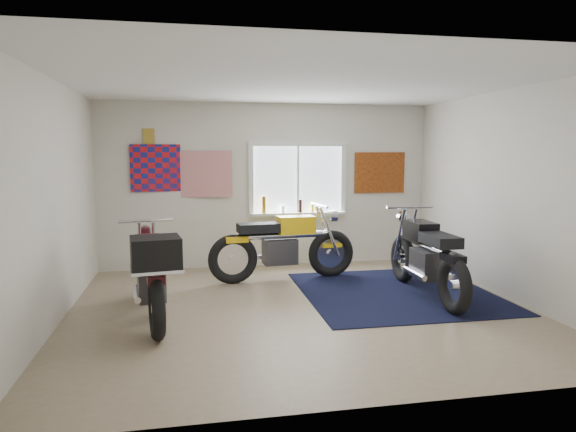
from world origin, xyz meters
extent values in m
plane|color=#9E896B|center=(0.00, 0.00, 0.00)|extent=(5.50, 5.50, 0.00)
plane|color=white|center=(0.00, 0.00, 2.70)|extent=(5.50, 5.50, 0.00)
plane|color=silver|center=(0.00, 2.50, 1.35)|extent=(5.50, 0.00, 5.50)
plane|color=silver|center=(0.00, -2.50, 1.35)|extent=(5.50, 0.00, 5.50)
plane|color=silver|center=(-2.75, 0.00, 1.35)|extent=(0.00, 5.00, 5.00)
plane|color=silver|center=(2.75, 0.00, 1.35)|extent=(0.00, 5.00, 5.00)
cube|color=black|center=(1.44, 0.45, 0.01)|extent=(2.52, 2.62, 0.01)
cube|color=white|center=(0.50, 2.48, 1.45)|extent=(1.50, 0.02, 1.10)
cube|color=white|center=(0.50, 2.47, 2.04)|extent=(1.66, 0.06, 0.08)
cube|color=white|center=(0.50, 2.47, 0.86)|extent=(1.66, 0.06, 0.08)
cube|color=white|center=(-0.29, 2.47, 1.45)|extent=(0.08, 0.06, 1.10)
cube|color=white|center=(1.29, 2.47, 1.45)|extent=(0.08, 0.06, 1.10)
cube|color=white|center=(0.50, 2.47, 1.45)|extent=(0.04, 0.06, 1.10)
cube|color=white|center=(0.50, 2.41, 0.88)|extent=(1.60, 0.16, 0.04)
cylinder|color=#8B5C14|center=(-0.09, 2.40, 1.04)|extent=(0.07, 0.07, 0.28)
cylinder|color=white|center=(0.23, 2.40, 0.96)|extent=(0.06, 0.06, 0.12)
cylinder|color=black|center=(0.53, 2.40, 1.01)|extent=(0.06, 0.06, 0.22)
cylinder|color=yellow|center=(0.74, 2.40, 0.97)|extent=(0.05, 0.05, 0.14)
plane|color=red|center=(-1.70, 2.48, 1.65)|extent=(1.00, 0.07, 1.00)
plane|color=red|center=(-1.05, 2.46, 1.55)|extent=(0.90, 0.09, 0.90)
cube|color=#A6852F|center=(-1.90, 2.48, 2.15)|extent=(0.18, 0.02, 0.24)
cube|color=#A54C14|center=(1.95, 2.48, 1.55)|extent=(0.90, 0.03, 0.70)
torus|color=black|center=(0.82, 1.52, 0.36)|extent=(0.74, 0.21, 0.73)
torus|color=black|center=(-0.69, 1.36, 0.36)|extent=(0.74, 0.21, 0.73)
cylinder|color=silver|center=(0.82, 1.52, 0.36)|extent=(0.13, 0.12, 0.12)
cylinder|color=silver|center=(-0.69, 1.36, 0.36)|extent=(0.13, 0.12, 0.12)
cylinder|color=silver|center=(0.06, 1.44, 0.67)|extent=(1.37, 0.23, 0.10)
cube|color=#333336|center=(0.01, 1.44, 0.43)|extent=(0.52, 0.35, 0.37)
cylinder|color=silver|center=(-0.01, 1.61, 0.33)|extent=(0.60, 0.14, 0.08)
cube|color=yellow|center=(0.26, 1.46, 0.83)|extent=(0.57, 0.34, 0.26)
cube|color=black|center=(-0.32, 1.40, 0.80)|extent=(0.62, 0.36, 0.13)
cube|color=yellow|center=(-0.64, 1.37, 0.65)|extent=(0.34, 0.21, 0.09)
cube|color=yellow|center=(0.82, 1.52, 0.49)|extent=(0.32, 0.18, 0.05)
cylinder|color=silver|center=(0.63, 1.50, 1.11)|extent=(0.11, 0.67, 0.04)
cylinder|color=silver|center=(0.84, 1.52, 0.93)|extent=(0.13, 0.18, 0.17)
torus|color=black|center=(1.77, 1.00, 0.34)|extent=(0.16, 0.70, 0.70)
torus|color=black|center=(1.73, -0.55, 0.34)|extent=(0.16, 0.70, 0.70)
cylinder|color=silver|center=(1.77, 1.00, 0.34)|extent=(0.11, 0.12, 0.12)
cylinder|color=silver|center=(1.73, -0.55, 0.34)|extent=(0.11, 0.12, 0.12)
cylinder|color=silver|center=(1.75, 0.22, 0.69)|extent=(0.13, 1.40, 0.10)
cube|color=#333336|center=(1.75, 0.17, 0.44)|extent=(0.32, 0.50, 0.38)
cylinder|color=silver|center=(1.57, 0.17, 0.33)|extent=(0.09, 0.61, 0.08)
cube|color=black|center=(1.75, 0.42, 0.84)|extent=(0.30, 0.56, 0.27)
cube|color=black|center=(1.74, -0.17, 0.82)|extent=(0.32, 0.62, 0.13)
cube|color=black|center=(1.73, -0.50, 0.66)|extent=(0.18, 0.34, 0.09)
cube|color=black|center=(1.77, 1.00, 0.48)|extent=(0.16, 0.31, 0.06)
cylinder|color=silver|center=(1.76, 0.80, 1.13)|extent=(0.69, 0.05, 0.04)
cylinder|color=silver|center=(1.77, 1.02, 0.95)|extent=(0.18, 0.11, 0.18)
torus|color=black|center=(-1.85, 0.70, 0.33)|extent=(0.23, 0.69, 0.68)
torus|color=black|center=(-1.65, -0.74, 0.33)|extent=(0.23, 0.69, 0.68)
cylinder|color=silver|center=(-1.85, 0.70, 0.33)|extent=(0.12, 0.13, 0.11)
cylinder|color=silver|center=(-1.65, -0.74, 0.33)|extent=(0.12, 0.13, 0.11)
cylinder|color=silver|center=(-1.75, -0.02, 0.65)|extent=(0.28, 1.31, 0.09)
cube|color=#333336|center=(-1.74, -0.07, 0.42)|extent=(0.35, 0.51, 0.35)
cylinder|color=silver|center=(-1.91, -0.10, 0.31)|extent=(0.15, 0.58, 0.07)
cube|color=#3B090E|center=(-1.78, 0.16, 0.79)|extent=(0.34, 0.55, 0.25)
cube|color=black|center=(-1.70, -0.38, 0.77)|extent=(0.37, 0.61, 0.13)
cube|color=#3B090E|center=(-1.65, -0.69, 0.63)|extent=(0.21, 0.33, 0.08)
cube|color=#3B090E|center=(-1.85, 0.70, 0.46)|extent=(0.19, 0.31, 0.05)
cylinder|color=silver|center=(-1.83, 0.51, 1.06)|extent=(0.64, 0.13, 0.04)
cylinder|color=silver|center=(-1.86, 0.72, 0.90)|extent=(0.18, 0.13, 0.17)
cube|color=black|center=(-1.63, -0.85, 0.92)|extent=(0.53, 0.50, 0.31)
camera|label=1|loc=(-1.30, -5.94, 1.89)|focal=32.00mm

